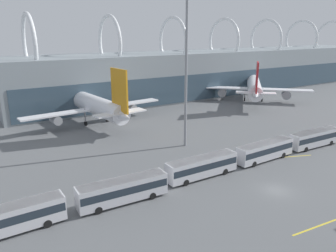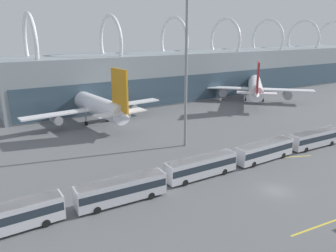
# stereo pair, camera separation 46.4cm
# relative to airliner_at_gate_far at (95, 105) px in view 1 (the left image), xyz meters

# --- Properties ---
(ground_plane) EXTENTS (440.00, 440.00, 0.00)m
(ground_plane) POSITION_rel_airliner_at_gate_far_xyz_m (9.41, -49.50, -4.84)
(ground_plane) COLOR slate
(terminal_building) EXTENTS (159.31, 23.75, 27.71)m
(terminal_building) POSITION_rel_airliner_at_gate_far_xyz_m (59.33, 19.43, 3.36)
(terminal_building) COLOR gray
(terminal_building) RESTS_ON ground_plane
(airliner_at_gate_far) EXTENTS (36.71, 35.31, 14.92)m
(airliner_at_gate_far) POSITION_rel_airliner_at_gate_far_xyz_m (0.00, 0.00, 0.00)
(airliner_at_gate_far) COLOR white
(airliner_at_gate_far) RESTS_ON ground_plane
(airliner_parked_remote) EXTENTS (31.00, 31.08, 14.24)m
(airliner_parked_remote) POSITION_rel_airliner_at_gate_far_xyz_m (54.71, -1.78, 0.10)
(airliner_parked_remote) COLOR white
(airliner_parked_remote) RESTS_ON ground_plane
(shuttle_bus_0) EXTENTS (12.58, 2.78, 3.37)m
(shuttle_bus_0) POSITION_rel_airliner_at_gate_far_xyz_m (-25.18, -40.15, -2.86)
(shuttle_bus_0) COLOR silver
(shuttle_bus_0) RESTS_ON ground_plane
(shuttle_bus_1) EXTENTS (12.64, 3.12, 3.37)m
(shuttle_bus_1) POSITION_rel_airliner_at_gate_far_xyz_m (-11.10, -40.63, -2.86)
(shuttle_bus_1) COLOR silver
(shuttle_bus_1) RESTS_ON ground_plane
(shuttle_bus_2) EXTENTS (12.57, 2.77, 3.37)m
(shuttle_bus_2) POSITION_rel_airliner_at_gate_far_xyz_m (2.98, -39.98, -2.86)
(shuttle_bus_2) COLOR silver
(shuttle_bus_2) RESTS_ON ground_plane
(shuttle_bus_3) EXTENTS (12.58, 2.78, 3.37)m
(shuttle_bus_3) POSITION_rel_airliner_at_gate_far_xyz_m (17.05, -40.30, -2.86)
(shuttle_bus_3) COLOR silver
(shuttle_bus_3) RESTS_ON ground_plane
(shuttle_bus_4) EXTENTS (12.64, 3.13, 3.37)m
(shuttle_bus_4) POSITION_rel_airliner_at_gate_far_xyz_m (31.13, -40.70, -2.86)
(shuttle_bus_4) COLOR silver
(shuttle_bus_4) RESTS_ON ground_plane
(floodlight_mast) EXTENTS (2.98, 2.98, 30.09)m
(floodlight_mast) POSITION_rel_airliner_at_gate_far_xyz_m (9.46, -26.15, 16.45)
(floodlight_mast) COLOR gray
(floodlight_mast) RESTS_ON ground_plane
(lane_stripe_0) EXTENTS (6.38, 2.69, 0.01)m
(lane_stripe_0) POSITION_rel_airliner_at_gate_far_xyz_m (23.37, -42.13, -4.83)
(lane_stripe_0) COLOR yellow
(lane_stripe_0) RESTS_ON ground_plane
(lane_stripe_2) EXTENTS (11.22, 1.37, 0.01)m
(lane_stripe_2) POSITION_rel_airliner_at_gate_far_xyz_m (7.66, -58.58, -4.83)
(lane_stripe_2) COLOR yellow
(lane_stripe_2) RESTS_ON ground_plane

